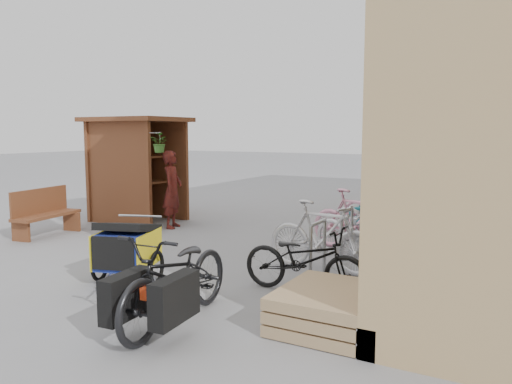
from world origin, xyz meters
The scene contains 17 objects.
ground centered at (0.00, 0.00, 0.00)m, with size 80.00×80.00×0.00m, color gray.
kiosk centered at (-3.28, 2.47, 1.55)m, with size 2.49×1.65×2.40m.
bike_rack centered at (2.30, 2.40, 0.52)m, with size 0.05×5.35×0.86m.
pallet_stack centered at (3.00, -1.40, 0.21)m, with size 1.00×1.20×0.40m.
bench centered at (-3.68, 0.30, 0.48)m, with size 0.70×1.55×0.95m.
shopping_carts centered at (3.00, 6.52, 0.55)m, with size 0.53×1.77×0.94m.
child_trailer centered at (-0.02, -1.22, 0.50)m, with size 1.00×1.54×0.89m.
cargo_bike centered at (1.55, -2.13, 0.52)m, with size 0.86×2.04×1.05m.
person_kiosk centered at (-1.96, 2.21, 0.84)m, with size 0.61×0.40×1.67m, color maroon.
bike_0 centered at (2.32, -0.50, 0.44)m, with size 0.59×1.69×0.89m, color black.
bike_1 centered at (2.13, 0.59, 0.53)m, with size 0.50×1.76×1.06m, color silver.
bike_2 centered at (2.41, 1.61, 0.46)m, with size 0.61×1.74×0.92m, color silver.
bike_3 centered at (2.20, 2.02, 0.54)m, with size 0.51×1.80×1.08m, color pink.
bike_4 centered at (2.40, 2.90, 0.50)m, with size 0.67×1.91×1.01m, color silver.
bike_5 centered at (2.31, 3.13, 0.47)m, with size 0.44×1.55×0.93m, color #1D6775.
bike_6 centered at (2.10, 3.93, 0.47)m, with size 0.62×1.79×0.94m, color pink.
bike_7 centered at (2.34, 4.49, 0.56)m, with size 0.52×1.85×1.11m, color #1D6775.
Camera 1 is at (4.81, -6.23, 2.06)m, focal length 35.00 mm.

